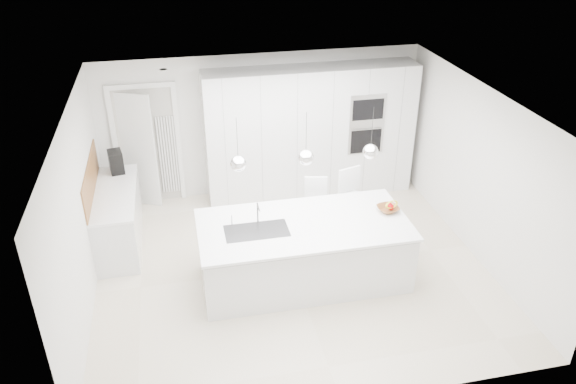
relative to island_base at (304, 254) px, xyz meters
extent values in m
plane|color=beige|center=(-0.10, 0.30, -0.43)|extent=(5.50, 5.50, 0.00)
plane|color=silver|center=(-0.10, 2.80, 0.82)|extent=(5.50, 0.00, 5.50)
plane|color=silver|center=(-2.85, 0.30, 0.82)|extent=(0.00, 5.00, 5.00)
plane|color=white|center=(-0.10, 0.30, 2.07)|extent=(5.50, 5.50, 0.00)
cube|color=silver|center=(0.70, 2.50, 0.72)|extent=(3.60, 0.60, 2.30)
cube|color=white|center=(-2.30, 2.72, 0.57)|extent=(0.76, 0.38, 2.00)
cube|color=silver|center=(-2.55, 1.50, 0.00)|extent=(0.60, 1.80, 0.86)
cube|color=white|center=(-2.55, 1.50, 0.45)|extent=(0.62, 1.82, 0.04)
cube|color=#8E5E32|center=(-2.84, 1.50, 0.72)|extent=(0.02, 1.80, 0.50)
cube|color=silver|center=(0.00, 0.00, 0.00)|extent=(2.80, 1.20, 0.86)
cube|color=white|center=(0.00, 0.05, 0.45)|extent=(2.84, 1.40, 0.04)
cylinder|color=white|center=(-0.60, 0.20, 0.62)|extent=(0.02, 0.02, 0.30)
sphere|color=white|center=(-0.85, 0.00, 1.47)|extent=(0.20, 0.20, 0.20)
sphere|color=white|center=(0.00, 0.00, 1.47)|extent=(0.20, 0.20, 0.20)
sphere|color=white|center=(0.85, 0.00, 1.47)|extent=(0.20, 0.20, 0.20)
imported|color=#8E5E32|center=(1.22, 0.12, 0.51)|extent=(0.33, 0.33, 0.07)
cube|color=black|center=(-2.53, 2.19, 0.64)|extent=(0.26, 0.35, 0.34)
sphere|color=#BC0005|center=(1.24, 0.14, 0.54)|extent=(0.09, 0.09, 0.09)
sphere|color=#BC0005|center=(1.25, 0.10, 0.54)|extent=(0.08, 0.08, 0.08)
torus|color=gold|center=(1.26, 0.09, 0.59)|extent=(0.24, 0.17, 0.21)
camera|label=1|loc=(-1.55, -6.17, 4.45)|focal=35.00mm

